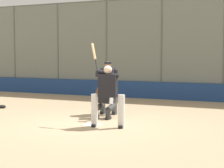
% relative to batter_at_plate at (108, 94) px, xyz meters
% --- Properties ---
extents(ground_plane, '(160.00, 160.00, 0.00)m').
position_rel_batter_at_plate_xyz_m(ground_plane, '(0.53, -0.12, -0.89)').
color(ground_plane, tan).
extents(home_plate_marker, '(0.43, 0.43, 0.01)m').
position_rel_batter_at_plate_xyz_m(home_plate_marker, '(0.53, -0.12, -0.88)').
color(home_plate_marker, white).
rests_on(home_plate_marker, ground_plane).
extents(backstop_fence, '(20.83, 0.08, 4.39)m').
position_rel_batter_at_plate_xyz_m(backstop_fence, '(0.53, -6.73, 1.40)').
color(backstop_fence, '#515651').
rests_on(backstop_fence, ground_plane).
extents(padding_wall, '(20.33, 0.18, 0.73)m').
position_rel_batter_at_plate_xyz_m(padding_wall, '(0.53, -6.63, -0.52)').
color(padding_wall, navy).
rests_on(padding_wall, ground_plane).
extents(bleachers_beyond, '(14.52, 1.95, 1.16)m').
position_rel_batter_at_plate_xyz_m(bleachers_beyond, '(0.65, -8.88, -0.50)').
color(bleachers_beyond, slate).
rests_on(bleachers_beyond, ground_plane).
extents(batter_at_plate, '(1.11, 0.59, 2.22)m').
position_rel_batter_at_plate_xyz_m(batter_at_plate, '(0.00, 0.00, 0.00)').
color(batter_at_plate, silver).
rests_on(batter_at_plate, ground_plane).
extents(catcher_behind_plate, '(0.62, 0.72, 1.18)m').
position_rel_batter_at_plate_xyz_m(catcher_behind_plate, '(0.67, -1.23, -0.27)').
color(catcher_behind_plate, '#333333').
rests_on(catcher_behind_plate, ground_plane).
extents(umpire_home, '(0.68, 0.46, 1.69)m').
position_rel_batter_at_plate_xyz_m(umpire_home, '(0.88, -1.96, 0.02)').
color(umpire_home, '#4C4C51').
rests_on(umpire_home, ground_plane).
extents(fielding_glove_on_dirt, '(0.32, 0.24, 0.11)m').
position_rel_batter_at_plate_xyz_m(fielding_glove_on_dirt, '(4.93, -1.67, -0.83)').
color(fielding_glove_on_dirt, black).
rests_on(fielding_glove_on_dirt, ground_plane).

